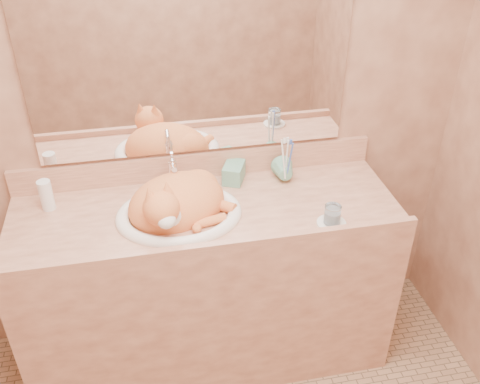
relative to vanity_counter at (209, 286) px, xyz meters
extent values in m
cube|color=brown|center=(0.00, 0.28, 0.82)|extent=(2.40, 0.02, 2.50)
cube|color=white|center=(0.00, 0.26, 0.97)|extent=(1.30, 0.02, 0.80)
imported|color=#69A88C|center=(0.13, 0.14, 0.52)|extent=(0.11, 0.11, 0.18)
imported|color=#69A88C|center=(0.37, 0.12, 0.47)|extent=(0.10, 0.10, 0.09)
cylinder|color=white|center=(0.47, -0.20, 0.43)|extent=(0.12, 0.12, 0.01)
cylinder|color=white|center=(0.47, -0.20, 0.47)|extent=(0.07, 0.07, 0.08)
cylinder|color=white|center=(-0.63, 0.14, 0.49)|extent=(0.05, 0.05, 0.13)
camera|label=1|loc=(-0.22, -1.78, 1.70)|focal=40.00mm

